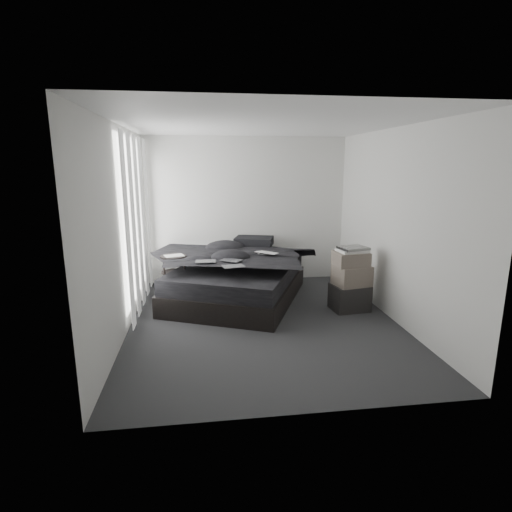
{
  "coord_description": "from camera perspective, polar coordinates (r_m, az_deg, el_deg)",
  "views": [
    {
      "loc": [
        -0.79,
        -5.08,
        2.11
      ],
      "look_at": [
        0.0,
        0.8,
        0.75
      ],
      "focal_mm": 28.0,
      "sensor_mm": 36.0,
      "label": 1
    }
  ],
  "objects": [
    {
      "name": "floor",
      "position": [
        5.56,
        1.12,
        -9.4
      ],
      "size": [
        3.6,
        4.2,
        0.01
      ],
      "primitive_type": "cube",
      "color": "#2D2D2F",
      "rests_on": "ground"
    },
    {
      "name": "floor_books",
      "position": [
        6.19,
        -8.86,
        -6.53
      ],
      "size": [
        0.17,
        0.21,
        0.13
      ],
      "primitive_type": "cube",
      "rotation": [
        0.0,
        0.0,
        -0.27
      ],
      "color": "black",
      "rests_on": "floor"
    },
    {
      "name": "window_left",
      "position": [
        6.11,
        -16.98,
        5.2
      ],
      "size": [
        0.02,
        2.0,
        2.3
      ],
      "primitive_type": "cube",
      "color": "white",
      "rests_on": "wall_left"
    },
    {
      "name": "comic_b",
      "position": [
        5.82,
        -3.55,
        0.27
      ],
      "size": [
        0.35,
        0.32,
        0.01
      ],
      "primitive_type": "cube",
      "rotation": [
        0.0,
        0.0,
        -0.62
      ],
      "color": "black",
      "rests_on": "duvet"
    },
    {
      "name": "box_upper",
      "position": [
        5.95,
        13.41,
        -0.38
      ],
      "size": [
        0.49,
        0.41,
        0.2
      ],
      "primitive_type": "cube",
      "rotation": [
        0.0,
        0.0,
        0.07
      ],
      "color": "#6A5E54",
      "rests_on": "box_mid"
    },
    {
      "name": "wall_front",
      "position": [
        3.19,
        6.99,
        -1.9
      ],
      "size": [
        3.6,
        0.01,
        2.6
      ],
      "primitive_type": "cube",
      "color": "silver",
      "rests_on": "ground"
    },
    {
      "name": "art_book_white",
      "position": [
        5.93,
        13.57,
        0.76
      ],
      "size": [
        0.43,
        0.36,
        0.04
      ],
      "primitive_type": "cube",
      "rotation": [
        0.0,
        0.0,
        0.13
      ],
      "color": "silver",
      "rests_on": "box_upper"
    },
    {
      "name": "bed",
      "position": [
        6.43,
        -2.62,
        -4.8
      ],
      "size": [
        2.52,
        2.81,
        0.31
      ],
      "primitive_type": "cube",
      "rotation": [
        0.0,
        0.0,
        -0.41
      ],
      "color": "black",
      "rests_on": "floor"
    },
    {
      "name": "papers",
      "position": [
        6.26,
        -11.62,
        0.02
      ],
      "size": [
        0.33,
        0.29,
        0.01
      ],
      "primitive_type": "cube",
      "rotation": [
        0.0,
        0.0,
        0.31
      ],
      "color": "white",
      "rests_on": "side_stand"
    },
    {
      "name": "comic_a",
      "position": [
        5.79,
        -7.23,
        0.05
      ],
      "size": [
        0.3,
        0.2,
        0.01
      ],
      "primitive_type": "cube",
      "rotation": [
        0.0,
        0.0,
        -0.02
      ],
      "color": "black",
      "rests_on": "duvet"
    },
    {
      "name": "curtain_left",
      "position": [
        6.11,
        -16.48,
        4.57
      ],
      "size": [
        0.06,
        2.12,
        2.48
      ],
      "primitive_type": "cube",
      "color": "white",
      "rests_on": "wall_left"
    },
    {
      "name": "pillow_upper",
      "position": [
        7.08,
        -0.28,
        2.14
      ],
      "size": [
        0.75,
        0.62,
        0.15
      ],
      "primitive_type": "cube",
      "rotation": [
        0.0,
        0.0,
        -0.3
      ],
      "color": "black",
      "rests_on": "pillow_lower"
    },
    {
      "name": "wall_back",
      "position": [
        7.27,
        -1.38,
        6.51
      ],
      "size": [
        3.6,
        0.01,
        2.6
      ],
      "primitive_type": "cube",
      "color": "silver",
      "rests_on": "ground"
    },
    {
      "name": "ceiling",
      "position": [
        5.17,
        1.25,
        18.35
      ],
      "size": [
        3.6,
        4.2,
        0.01
      ],
      "primitive_type": "cube",
      "color": "white",
      "rests_on": "ground"
    },
    {
      "name": "side_stand",
      "position": [
        6.36,
        -11.56,
        -3.26
      ],
      "size": [
        0.45,
        0.45,
        0.74
      ],
      "primitive_type": "cylinder",
      "rotation": [
        0.0,
        0.0,
        0.13
      ],
      "color": "black",
      "rests_on": "floor"
    },
    {
      "name": "box_mid",
      "position": [
        6.01,
        13.53,
        -2.7
      ],
      "size": [
        0.55,
        0.47,
        0.29
      ],
      "primitive_type": "cube",
      "rotation": [
        0.0,
        0.0,
        0.2
      ],
      "color": "#6A5E54",
      "rests_on": "box_lower"
    },
    {
      "name": "pillow_lower",
      "position": [
        7.15,
        -0.84,
        1.01
      ],
      "size": [
        0.82,
        0.71,
        0.16
      ],
      "primitive_type": "cube",
      "rotation": [
        0.0,
        0.0,
        -0.41
      ],
      "color": "black",
      "rests_on": "mattress"
    },
    {
      "name": "mattress",
      "position": [
        6.35,
        -2.65,
        -2.39
      ],
      "size": [
        2.43,
        2.72,
        0.25
      ],
      "primitive_type": "cube",
      "rotation": [
        0.0,
        0.0,
        -0.41
      ],
      "color": "black",
      "rests_on": "bed"
    },
    {
      "name": "art_book_snake",
      "position": [
        5.91,
        13.73,
        1.11
      ],
      "size": [
        0.44,
        0.38,
        0.04
      ],
      "primitive_type": "cube",
      "rotation": [
        0.0,
        0.0,
        0.23
      ],
      "color": "silver",
      "rests_on": "art_book_white"
    },
    {
      "name": "duvet",
      "position": [
        6.23,
        -2.83,
        -0.24
      ],
      "size": [
        2.34,
        2.48,
        0.27
      ],
      "primitive_type": "imported",
      "rotation": [
        0.0,
        0.0,
        -0.41
      ],
      "color": "black",
      "rests_on": "mattress"
    },
    {
      "name": "laptop",
      "position": [
        6.19,
        1.21,
        1.08
      ],
      "size": [
        0.43,
        0.42,
        0.03
      ],
      "primitive_type": "imported",
      "rotation": [
        0.0,
        0.0,
        -0.72
      ],
      "color": "silver",
      "rests_on": "duvet"
    },
    {
      "name": "wall_left",
      "position": [
        5.24,
        -18.69,
        3.34
      ],
      "size": [
        0.01,
        4.2,
        2.6
      ],
      "primitive_type": "cube",
      "color": "silver",
      "rests_on": "ground"
    },
    {
      "name": "box_lower",
      "position": [
        6.11,
        13.22,
        -5.74
      ],
      "size": [
        0.57,
        0.47,
        0.38
      ],
      "primitive_type": "cube",
      "rotation": [
        0.0,
        0.0,
        0.13
      ],
      "color": "black",
      "rests_on": "floor"
    },
    {
      "name": "comic_c",
      "position": [
        5.47,
        -3.27,
        -0.49
      ],
      "size": [
        0.32,
        0.24,
        0.01
      ],
      "primitive_type": "cube",
      "rotation": [
        0.0,
        0.0,
        0.2
      ],
      "color": "black",
      "rests_on": "duvet"
    },
    {
      "name": "wall_right",
      "position": [
        5.76,
        19.21,
        4.11
      ],
      "size": [
        0.01,
        4.2,
        2.6
      ],
      "primitive_type": "cube",
      "color": "silver",
      "rests_on": "ground"
    }
  ]
}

